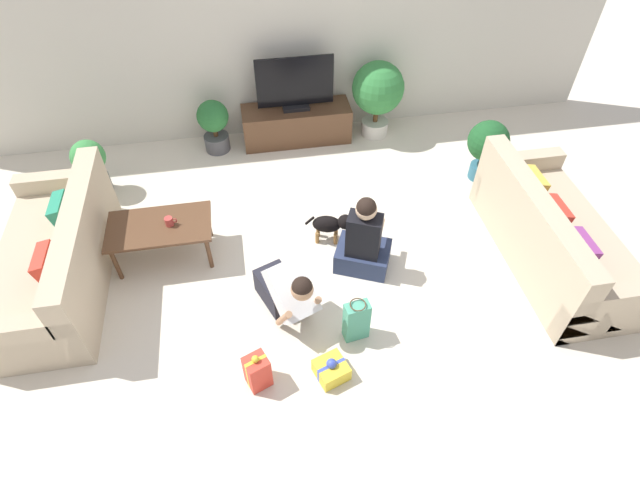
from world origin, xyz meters
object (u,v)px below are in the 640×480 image
Objects in this scene: gift_box_b at (331,369)px; potted_plant_corner_right at (487,144)px; potted_plant_back_right at (378,91)px; gift_bag_a at (356,321)px; dog at (332,224)px; sofa_left at (58,261)px; person_kneeling at (287,290)px; potted_plant_corner_left at (91,164)px; tv_console at (297,124)px; potted_plant_back_left at (214,123)px; tv at (295,86)px; gift_box_a at (257,371)px; person_sitting at (364,243)px; coffee_table at (160,229)px; mug at (169,221)px; sofa_right at (552,237)px.

potted_plant_corner_right is at bearing 45.57° from gift_box_b.
potted_plant_back_right is 2.18× the size of gift_bag_a.
dog is at bearing 89.30° from gift_bag_a.
person_kneeling is (2.10, -0.76, 0.04)m from sofa_left.
potted_plant_back_right is (3.46, 0.61, 0.22)m from potted_plant_corner_left.
dog is at bearing -159.20° from potted_plant_corner_right.
potted_plant_back_left is at bearing -177.25° from tv_console.
gift_bag_a is at bearing -88.32° from tv_console.
person_kneeling reaches higher than potted_plant_corner_right.
tv_console is 0.53m from tv.
potted_plant_corner_right reaches higher than gift_box_a.
gift_box_a is at bearing -138.45° from person_kneeling.
person_kneeling reaches higher than potted_plant_corner_left.
gift_bag_a is (-0.25, -0.80, -0.12)m from person_sitting.
tv reaches higher than potted_plant_corner_right.
coffee_table is 2.19× the size of gift_bag_a.
tv reaches higher than gift_box_b.
potted_plant_back_right is 1.21× the size of person_kneeling.
person_sitting is 0.49m from dog.
gift_box_a is at bearing -103.14° from tv_console.
person_kneeling is at bearing 63.25° from gift_box_a.
gift_bag_a is (2.66, -1.10, -0.08)m from sofa_left.
person_kneeling is at bearing 111.65° from gift_box_b.
sofa_left is at bearing 141.26° from gift_box_a.
sofa_left is 1.37m from potted_plant_corner_left.
potted_plant_corner_right is at bearing -47.55° from potted_plant_back_right.
dog is (0.11, -1.91, -0.53)m from tv.
mug reaches higher than dog.
sofa_left is at bearing -169.69° from coffee_table.
potted_plant_back_right is at bearing -83.02° from person_sitting.
potted_plant_back_right is (2.65, 1.80, 0.24)m from coffee_table.
potted_plant_corner_right is 1.50× the size of dog.
gift_box_b is at bearing -176.69° from dog.
sofa_left is at bearing -127.74° from potted_plant_back_left.
gift_box_b is at bearing -109.84° from potted_plant_back_right.
sofa_right is 2.67× the size of potted_plant_corner_right.
sofa_right is 2.69m from person_kneeling.
person_kneeling reaches higher than tv_console.
potted_plant_corner_left reaches higher than tv_console.
sofa_left is 2.68m from dog.
tv is at bearing 2.75° from potted_plant_back_left.
potted_plant_back_left is (-2.08, 0.00, -0.24)m from potted_plant_back_right.
sofa_right is 3.88m from coffee_table.
mug is (-0.46, -1.81, 0.09)m from potted_plant_back_left.
sofa_left is at bearing -96.08° from potted_plant_corner_left.
tv_console is 1.49× the size of person_sitting.
gift_box_b is (-0.20, -3.48, -0.15)m from tv_console.
person_kneeling is (-0.47, -2.78, 0.11)m from tv_console.
mug is at bearing -104.16° from potted_plant_back_left.
potted_plant_back_left is 2.15× the size of gift_box_b.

